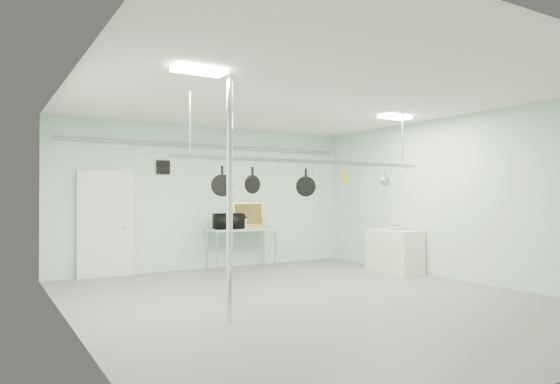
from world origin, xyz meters
TOP-DOWN VIEW (x-y plane):
  - floor at (0.00, 0.00)m, footprint 8.00×8.00m
  - ceiling at (0.00, 0.00)m, footprint 7.00×8.00m
  - back_wall at (0.00, 3.99)m, footprint 7.00×0.02m
  - right_wall at (3.49, 0.00)m, footprint 0.02×8.00m
  - door at (-2.30, 3.94)m, footprint 1.10×0.10m
  - wall_vent at (-1.10, 3.97)m, footprint 0.30×0.04m
  - conduit_pipe at (0.00, 3.90)m, footprint 6.60×0.07m
  - chrome_pole at (-1.70, -0.60)m, footprint 0.08×0.08m
  - prep_table at (0.60, 3.60)m, footprint 1.60×0.70m
  - side_cabinet at (3.15, 1.40)m, footprint 0.60×1.20m
  - pot_rack at (0.20, 0.30)m, footprint 4.80×0.06m
  - light_panel_left at (-2.20, -0.80)m, footprint 0.65×0.30m
  - light_panel_right at (2.40, 0.60)m, footprint 0.65×0.30m
  - microwave at (0.22, 3.48)m, footprint 0.66×0.48m
  - coffee_canister at (0.62, 3.54)m, footprint 0.15×0.15m
  - painting_large at (0.92, 3.90)m, footprint 0.79×0.18m
  - painting_small at (1.15, 3.90)m, footprint 0.30×0.09m
  - fruit_bowl at (3.21, 1.40)m, footprint 0.44×0.44m
  - skillet_left at (-1.39, 0.30)m, footprint 0.33×0.15m
  - skillet_mid at (-0.88, 0.30)m, footprint 0.29×0.09m
  - skillet_right at (0.11, 0.30)m, footprint 0.33×0.18m
  - whisk at (0.25, 0.30)m, footprint 0.20×0.20m
  - grater at (0.92, 0.30)m, footprint 0.10×0.02m
  - saucepan at (1.86, 0.30)m, footprint 0.17×0.14m
  - fruit_cluster at (3.21, 1.40)m, footprint 0.24×0.24m

SIDE VIEW (x-z plane):
  - floor at x=0.00m, z-range 0.00..0.00m
  - side_cabinet at x=3.15m, z-range 0.00..0.90m
  - prep_table at x=0.60m, z-range 0.38..1.28m
  - fruit_bowl at x=3.21m, z-range 0.90..0.99m
  - fruit_cluster at x=3.21m, z-range 0.94..1.03m
  - coffee_canister at x=0.62m, z-range 0.91..1.12m
  - painting_small at x=1.15m, z-range 0.90..1.16m
  - door at x=-2.30m, z-range -0.05..2.15m
  - microwave at x=0.22m, z-range 0.91..1.25m
  - painting_large at x=0.92m, z-range 0.90..1.49m
  - back_wall at x=0.00m, z-range 0.00..3.20m
  - right_wall at x=3.49m, z-range 0.00..3.20m
  - chrome_pole at x=-1.70m, z-range 0.00..3.20m
  - skillet_right at x=0.11m, z-range 1.64..2.09m
  - skillet_left at x=-1.39m, z-range 1.65..2.09m
  - skillet_mid at x=-0.88m, z-range 1.69..2.09m
  - whisk at x=0.25m, z-range 1.76..2.09m
  - saucepan at x=1.86m, z-range 1.82..2.09m
  - grater at x=0.92m, z-range 1.85..2.09m
  - pot_rack at x=0.20m, z-range 1.73..2.73m
  - wall_vent at x=-1.10m, z-range 2.10..2.40m
  - conduit_pipe at x=0.00m, z-range 2.71..2.79m
  - light_panel_left at x=-2.20m, z-range 3.14..3.19m
  - light_panel_right at x=2.40m, z-range 3.14..3.19m
  - ceiling at x=0.00m, z-range 3.18..3.20m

